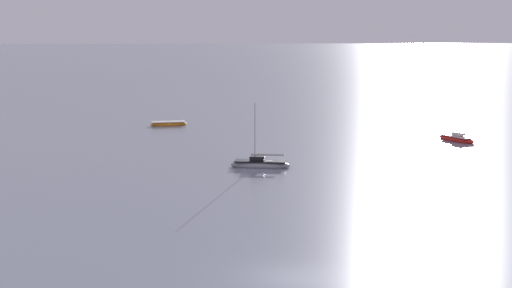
{
  "coord_description": "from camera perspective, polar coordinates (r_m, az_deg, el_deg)",
  "views": [
    {
      "loc": [
        -3.59,
        -36.49,
        11.65
      ],
      "look_at": [
        0.16,
        36.69,
        0.74
      ],
      "focal_mm": 58.02,
      "sensor_mm": 36.0,
      "label": 1
    }
  ],
  "objects": [
    {
      "name": "sailboat_moored_4",
      "position": [
        66.57,
        0.29,
        -1.4
      ],
      "size": [
        5.04,
        2.35,
        5.43
      ],
      "rotation": [
        0.0,
        0.0,
        2.96
      ],
      "color": "gray",
      "rests_on": "ground"
    },
    {
      "name": "sailboat_moored_1",
      "position": [
        83.47,
        13.65,
        0.37
      ],
      "size": [
        3.29,
        5.03,
        5.41
      ],
      "rotation": [
        0.0,
        0.0,
        5.12
      ],
      "color": "red",
      "rests_on": "ground"
    },
    {
      "name": "ground_plane",
      "position": [
        38.47,
        2.6,
        -9.17
      ],
      "size": [
        800.0,
        800.0,
        0.0
      ],
      "primitive_type": "plane",
      "color": "gray"
    },
    {
      "name": "rowboat_moored_1",
      "position": [
        93.74,
        -6.05,
        1.39
      ],
      "size": [
        4.29,
        2.1,
        0.65
      ],
      "rotation": [
        0.0,
        0.0,
        3.32
      ],
      "color": "orange",
      "rests_on": "ground"
    }
  ]
}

